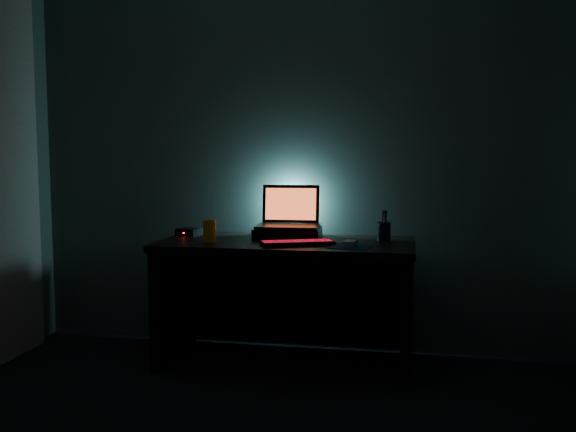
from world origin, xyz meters
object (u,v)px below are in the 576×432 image
Objects in this scene: pen_cup at (384,231)px; router at (189,232)px; keyboard at (297,243)px; laptop at (289,217)px; juice_glass at (209,231)px; mouse at (350,243)px.

router is at bearing 179.58° from pen_cup.
pen_cup is at bearing 14.94° from router.
router reaches higher than keyboard.
keyboard is (0.11, -0.35, -0.11)m from laptop.
laptop is 3.51× the size of pen_cup.
laptop reaches higher than pen_cup.
laptop is 0.53m from juice_glass.
pen_cup is at bearing 13.80° from juice_glass.
pen_cup reaches higher than router.
laptop reaches higher than mouse.
pen_cup is (0.47, 0.27, 0.04)m from keyboard.
laptop is 2.45× the size of router.
juice_glass is at bearing -34.04° from router.
laptop is 0.39m from keyboard.
keyboard is 4.13× the size of mouse.
mouse is at bearing -0.70° from router.
router is at bearing -176.58° from laptop.
keyboard is at bearing -149.88° from pen_cup.
mouse reaches higher than keyboard.
laptop is at bearing 38.15° from juice_glass.
mouse is (0.41, -0.37, -0.10)m from laptop.
laptop is at bearing 172.38° from pen_cup.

